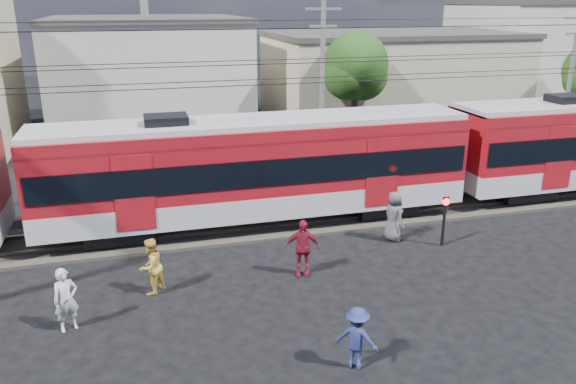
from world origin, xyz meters
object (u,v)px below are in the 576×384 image
pedestrian_a (66,300)px  crossing_signal (445,212)px  pedestrian_c (357,338)px  commuter_train (262,165)px

pedestrian_a → crossing_signal: size_ratio=0.96×
pedestrian_c → pedestrian_a: bearing=10.7°
pedestrian_c → crossing_signal: 8.01m
commuter_train → crossing_signal: commuter_train is taller
pedestrian_c → crossing_signal: size_ratio=0.86×
crossing_signal → pedestrian_a: bearing=-170.0°
commuter_train → pedestrian_c: size_ratio=31.94×
pedestrian_a → crossing_signal: crossing_signal is taller
crossing_signal → pedestrian_c: bearing=-134.4°
commuter_train → pedestrian_c: 9.49m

